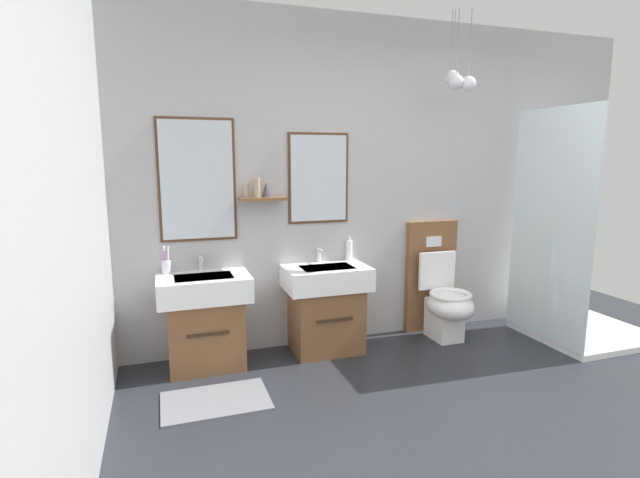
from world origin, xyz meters
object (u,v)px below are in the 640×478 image
object	(u,v)px
vanity_sink_right	(326,305)
shower_tray	(574,295)
soap_dispenser	(349,250)
vanity_sink_left	(205,318)
toothbrush_cup	(166,266)
toilet	(440,294)

from	to	relation	value
vanity_sink_right	shower_tray	bearing A→B (deg)	-11.80
vanity_sink_right	soap_dispenser	size ratio (longest dim) A/B	3.41
vanity_sink_left	soap_dispenser	world-z (taller)	soap_dispenser
vanity_sink_right	toothbrush_cup	xyz separation A→B (m)	(-1.21, 0.15, 0.38)
toilet	soap_dispenser	bearing A→B (deg)	167.83
vanity_sink_left	soap_dispenser	xyz separation A→B (m)	(1.22, 0.16, 0.41)
toothbrush_cup	soap_dispenser	xyz separation A→B (m)	(1.47, 0.01, 0.03)
soap_dispenser	vanity_sink_left	bearing A→B (deg)	-172.51
soap_dispenser	shower_tray	world-z (taller)	shower_tray
vanity_sink_left	toilet	world-z (taller)	toilet
vanity_sink_right	shower_tray	distance (m)	2.15
toothbrush_cup	soap_dispenser	world-z (taller)	toothbrush_cup
toilet	soap_dispenser	xyz separation A→B (m)	(-0.79, 0.17, 0.41)
vanity_sink_left	toothbrush_cup	size ratio (longest dim) A/B	3.39
vanity_sink_left	shower_tray	world-z (taller)	shower_tray
toothbrush_cup	toilet	bearing A→B (deg)	-4.07
toilet	soap_dispenser	size ratio (longest dim) A/B	4.87
toilet	toothbrush_cup	world-z (taller)	toilet
toilet	shower_tray	xyz separation A→B (m)	(1.05, -0.43, 0.02)
toilet	shower_tray	bearing A→B (deg)	-22.25
vanity_sink_left	vanity_sink_right	size ratio (longest dim) A/B	1.00
shower_tray	toothbrush_cup	bearing A→B (deg)	169.90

